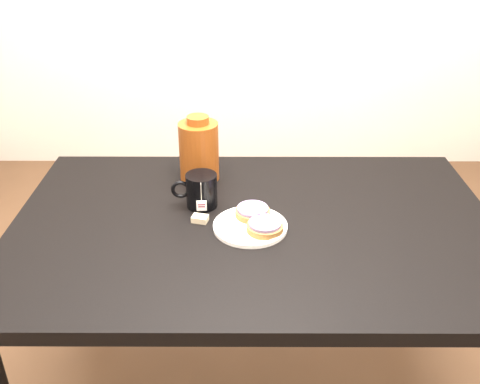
# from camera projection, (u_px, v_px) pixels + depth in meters

# --- Properties ---
(table) EXTENTS (1.40, 0.90, 0.75)m
(table) POSITION_uv_depth(u_px,v_px,m) (254.00, 246.00, 1.58)
(table) COLOR black
(table) RESTS_ON ground_plane
(plate) EXTENTS (0.21, 0.21, 0.02)m
(plate) POSITION_uv_depth(u_px,v_px,m) (250.00, 226.00, 1.51)
(plate) COLOR white
(plate) RESTS_ON table
(bagel_back) EXTENTS (0.12, 0.12, 0.03)m
(bagel_back) POSITION_uv_depth(u_px,v_px,m) (253.00, 212.00, 1.54)
(bagel_back) COLOR brown
(bagel_back) RESTS_ON plate
(bagel_front) EXTENTS (0.14, 0.14, 0.03)m
(bagel_front) POSITION_uv_depth(u_px,v_px,m) (265.00, 226.00, 1.47)
(bagel_front) COLOR brown
(bagel_front) RESTS_ON plate
(mug) EXTENTS (0.14, 0.10, 0.10)m
(mug) POSITION_uv_depth(u_px,v_px,m) (201.00, 190.00, 1.60)
(mug) COLOR black
(mug) RESTS_ON table
(teabag_pouch) EXTENTS (0.05, 0.04, 0.02)m
(teabag_pouch) POSITION_uv_depth(u_px,v_px,m) (200.00, 219.00, 1.54)
(teabag_pouch) COLOR #C6B793
(teabag_pouch) RESTS_ON table
(bagel_package) EXTENTS (0.14, 0.14, 0.22)m
(bagel_package) POSITION_uv_depth(u_px,v_px,m) (199.00, 150.00, 1.74)
(bagel_package) COLOR #5B250B
(bagel_package) RESTS_ON table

